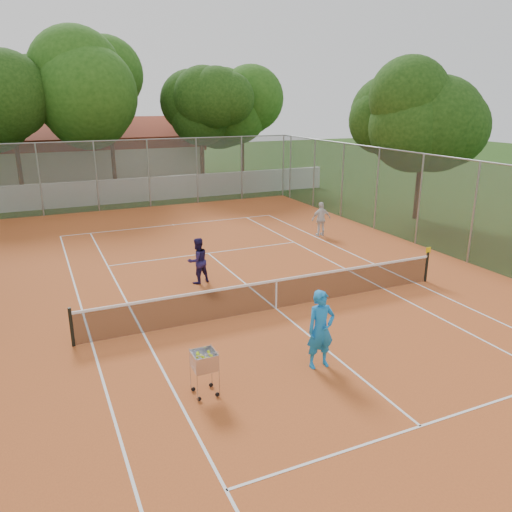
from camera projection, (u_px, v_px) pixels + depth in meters
name	position (u px, v px, depth m)	size (l,w,h in m)	color
ground	(276.00, 309.00, 15.42)	(120.00, 120.00, 0.00)	#1A360E
court_pad	(276.00, 309.00, 15.42)	(18.00, 34.00, 0.02)	#BB5624
court_lines	(276.00, 309.00, 15.42)	(10.98, 23.78, 0.01)	white
tennis_net	(276.00, 294.00, 15.27)	(11.88, 0.10, 0.98)	black
perimeter_fence	(277.00, 247.00, 14.83)	(18.00, 34.00, 4.00)	slate
boundary_wall	(143.00, 189.00, 31.72)	(26.00, 0.30, 1.50)	silver
clubhouse	(89.00, 153.00, 39.20)	(16.40, 9.00, 4.40)	beige
tropical_trees	(129.00, 119.00, 33.06)	(29.00, 19.00, 10.00)	#15340D
player_near	(321.00, 329.00, 11.81)	(0.71, 0.46, 1.94)	#187DD2
player_far_left	(198.00, 261.00, 17.38)	(0.79, 0.62, 1.63)	#20184A
player_far_right	(321.00, 219.00, 23.47)	(0.95, 0.40, 1.62)	silver
ball_hopper	(205.00, 372.00, 10.77)	(0.54, 0.54, 1.12)	#B8B8BF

